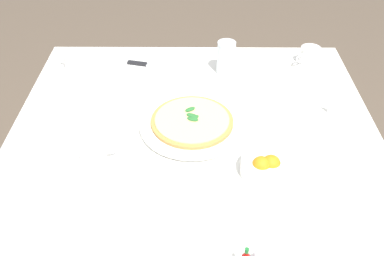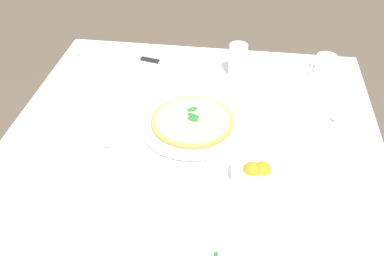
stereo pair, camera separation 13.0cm
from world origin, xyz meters
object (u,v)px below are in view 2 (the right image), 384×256
Objects in this scene: pizza at (192,121)px; napkin_folded at (162,66)px; dinner_knife at (162,63)px; pizza_plate at (192,124)px; coffee_cup_right_edge at (325,65)px; citrus_bowl at (258,173)px; water_glass_near_left at (238,62)px; menu_card at (349,122)px; coffee_cup_back_corner at (90,145)px; coffee_cup_near_right at (90,55)px.

napkin_folded is at bearing 115.90° from pizza.
pizza is 1.33× the size of dinner_knife.
napkin_folded is (-0.16, 0.33, -0.00)m from pizza_plate.
coffee_cup_right_edge is 0.63m from citrus_bowl.
water_glass_near_left is 0.28m from dinner_knife.
coffee_cup_back_corner is at bearing -131.81° from menu_card.
water_glass_near_left reaches higher than dinner_knife.
napkin_folded is at bearing 124.54° from citrus_bowl.
water_glass_near_left is 0.29m from napkin_folded.
coffee_cup_near_right reaches higher than dinner_knife.
pizza reaches higher than dinner_knife.
coffee_cup_right_edge reaches higher than dinner_knife.
coffee_cup_right_edge reaches higher than coffee_cup_back_corner.
coffee_cup_back_corner is 1.06× the size of water_glass_near_left.
citrus_bowl is (0.49, -0.05, -0.00)m from coffee_cup_back_corner.
pizza_plate is at bearing -51.46° from dinner_knife.
dinner_knife is 0.70m from menu_card.
pizza is at bearing -51.44° from dinner_knife.
pizza is at bearing -110.58° from water_glass_near_left.
coffee_cup_back_corner is 0.63m from water_glass_near_left.
citrus_bowl is at bearing -104.20° from menu_card.
dinner_knife is at bearing -0.85° from coffee_cup_near_right.
coffee_cup_near_right is at bearing 140.22° from citrus_bowl.
coffee_cup_near_right reaches higher than pizza_plate.
napkin_folded is at bearing 115.88° from pizza_plate.
coffee_cup_right_edge is 1.67× the size of menu_card.
pizza_plate is 0.49m from menu_card.
water_glass_near_left is at bearing -169.79° from coffee_cup_right_edge.
pizza is (-0.00, 0.00, 0.01)m from pizza_plate.
menu_card is at bearing -37.03° from water_glass_near_left.
pizza is 0.32m from coffee_cup_back_corner.
napkin_folded is at bearing -170.94° from menu_card.
water_glass_near_left is at bearing 69.42° from pizza.
menu_card reaches higher than pizza.
citrus_bowl is (0.37, -0.54, 0.00)m from dinner_knife.
napkin_folded reaches higher than pizza_plate.
coffee_cup_back_corner is (-0.28, -0.16, 0.02)m from pizza_plate.
water_glass_near_left is 0.45m from menu_card.
pizza_plate is 2.21× the size of citrus_bowl.
water_glass_near_left is at bearing 99.25° from citrus_bowl.
coffee_cup_right_edge is 0.33m from water_glass_near_left.
coffee_cup_near_right is at bearing -170.69° from napkin_folded.
napkin_folded is 1.60× the size of citrus_bowl.
pizza is 1.73× the size of citrus_bowl.
pizza is at bearing -141.09° from menu_card.
coffee_cup_near_right reaches higher than menu_card.
coffee_cup_near_right is 0.57m from water_glass_near_left.
water_glass_near_left is at bearing 50.41° from coffee_cup_back_corner.
pizza_plate is at bearing -139.22° from coffee_cup_right_edge.
coffee_cup_right_edge is (0.45, 0.38, 0.01)m from pizza.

